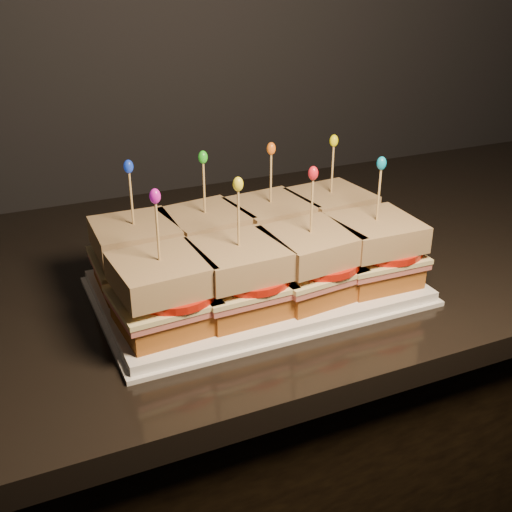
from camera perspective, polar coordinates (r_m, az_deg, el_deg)
name	(u,v)px	position (r m, az deg, el deg)	size (l,w,h in m)	color
cabinet	(242,495)	(1.24, -1.25, -20.47)	(2.34, 0.63, 0.90)	black
granite_slab	(239,266)	(0.96, -1.51, -0.89)	(2.38, 0.67, 0.03)	black
platter	(256,287)	(0.85, 0.00, -2.80)	(0.40, 0.25, 0.02)	white
platter_rim	(256,291)	(0.85, 0.00, -3.16)	(0.41, 0.26, 0.01)	white
sandwich_0_bread_bot	(138,274)	(0.85, -10.44, -1.62)	(0.10, 0.10, 0.03)	brown
sandwich_0_ham	(137,262)	(0.84, -10.54, -0.54)	(0.11, 0.10, 0.01)	#B74F4D
sandwich_0_cheese	(137,257)	(0.84, -10.58, -0.11)	(0.11, 0.11, 0.01)	beige
sandwich_0_tomato	(146,252)	(0.83, -9.71, 0.34)	(0.10, 0.10, 0.01)	red
sandwich_0_bread_top	(135,237)	(0.83, -10.73, 1.71)	(0.10, 0.10, 0.03)	brown
sandwich_0_pick	(132,202)	(0.81, -11.00, 4.77)	(0.00, 0.00, 0.09)	tan
sandwich_0_frill	(128,166)	(0.79, -11.27, 7.81)	(0.01, 0.01, 0.02)	#1435D7
sandwich_1_bread_bot	(207,261)	(0.87, -4.40, -0.47)	(0.10, 0.10, 0.03)	brown
sandwich_1_ham	(206,249)	(0.86, -4.44, 0.58)	(0.11, 0.10, 0.01)	#B74F4D
sandwich_1_cheese	(206,245)	(0.86, -4.45, 1.00)	(0.11, 0.11, 0.01)	beige
sandwich_1_tomato	(216,240)	(0.86, -3.58, 1.45)	(0.10, 0.10, 0.01)	red
sandwich_1_bread_top	(205,225)	(0.85, -4.52, 2.79)	(0.10, 0.10, 0.03)	brown
sandwich_1_pick	(204,191)	(0.83, -4.63, 5.78)	(0.00, 0.00, 0.09)	tan
sandwich_1_frill	(203,157)	(0.82, -4.74, 8.75)	(0.01, 0.01, 0.02)	green
sandwich_2_bread_bot	(270,249)	(0.90, 1.27, 0.60)	(0.10, 0.10, 0.03)	brown
sandwich_2_ham	(270,238)	(0.90, 1.28, 1.63)	(0.11, 0.10, 0.01)	#B74F4D
sandwich_2_cheese	(270,233)	(0.89, 1.28, 2.04)	(0.11, 0.11, 0.01)	beige
sandwich_2_tomato	(280,228)	(0.89, 2.15, 2.47)	(0.10, 0.10, 0.01)	red
sandwich_2_bread_top	(271,214)	(0.88, 1.30, 3.77)	(0.10, 0.10, 0.03)	brown
sandwich_2_pick	(271,181)	(0.87, 1.33, 6.67)	(0.00, 0.00, 0.09)	tan
sandwich_2_frill	(271,149)	(0.85, 1.36, 9.53)	(0.01, 0.01, 0.02)	orange
sandwich_3_bread_bot	(329,238)	(0.95, 6.49, 1.59)	(0.10, 0.10, 0.03)	brown
sandwich_3_ham	(329,227)	(0.94, 6.54, 2.58)	(0.11, 0.10, 0.01)	#B74F4D
sandwich_3_cheese	(330,223)	(0.94, 6.56, 2.97)	(0.11, 0.11, 0.01)	beige
sandwich_3_tomato	(339,218)	(0.93, 7.40, 3.38)	(0.10, 0.10, 0.01)	red
sandwich_3_bread_top	(331,204)	(0.93, 6.65, 4.64)	(0.10, 0.10, 0.03)	brown
sandwich_3_pick	(332,172)	(0.91, 6.80, 7.41)	(0.00, 0.00, 0.09)	tan
sandwich_3_frill	(334,141)	(0.90, 6.94, 10.14)	(0.01, 0.01, 0.02)	#EAE708
sandwich_4_bread_bot	(164,315)	(0.75, -8.22, -5.23)	(0.10, 0.10, 0.03)	brown
sandwich_4_ham	(163,302)	(0.74, -8.30, -4.06)	(0.11, 0.10, 0.01)	#B74F4D
sandwich_4_cheese	(162,297)	(0.74, -8.34, -3.58)	(0.11, 0.11, 0.01)	beige
sandwich_4_tomato	(174,291)	(0.73, -7.34, -3.10)	(0.10, 0.10, 0.01)	red
sandwich_4_bread_top	(161,274)	(0.72, -8.48, -1.57)	(0.10, 0.10, 0.03)	brown
sandwich_4_pick	(158,235)	(0.71, -8.72, 1.84)	(0.00, 0.00, 0.09)	tan
sandwich_4_frill	(155,196)	(0.69, -8.96, 5.28)	(0.01, 0.01, 0.02)	#C315B0
sandwich_5_bread_bot	(239,299)	(0.78, -1.48, -3.82)	(0.10, 0.10, 0.03)	brown
sandwich_5_ham	(239,286)	(0.77, -1.49, -2.67)	(0.11, 0.10, 0.01)	#B74F4D
sandwich_5_cheese	(239,281)	(0.77, -1.50, -2.20)	(0.11, 0.11, 0.01)	beige
sandwich_5_tomato	(250,275)	(0.76, -0.50, -1.72)	(0.10, 0.10, 0.01)	red
sandwich_5_bread_top	(239,259)	(0.75, -1.52, -0.24)	(0.10, 0.10, 0.03)	brown
sandwich_5_pick	(239,222)	(0.73, -1.57, 3.08)	(0.00, 0.00, 0.09)	tan
sandwich_5_frill	(238,184)	(0.72, -1.61, 6.41)	(0.01, 0.01, 0.02)	yellow
sandwich_6_bread_bot	(309,284)	(0.81, 4.72, -2.46)	(0.10, 0.10, 0.03)	brown
sandwich_6_ham	(309,271)	(0.81, 4.76, -1.35)	(0.11, 0.10, 0.01)	#B74F4D
sandwich_6_cheese	(309,266)	(0.80, 4.78, -0.91)	(0.11, 0.11, 0.01)	beige
sandwich_6_tomato	(321,261)	(0.80, 5.76, -0.44)	(0.10, 0.10, 0.01)	red
sandwich_6_bread_top	(310,245)	(0.79, 4.85, 0.99)	(0.10, 0.10, 0.03)	brown
sandwich_6_pick	(312,209)	(0.77, 4.98, 4.17)	(0.00, 0.00, 0.09)	tan
sandwich_6_frill	(313,173)	(0.76, 5.11, 7.35)	(0.01, 0.01, 0.02)	red
sandwich_7_bread_bot	(372,270)	(0.86, 10.30, -1.22)	(0.10, 0.10, 0.03)	brown
sandwich_7_ham	(373,258)	(0.85, 10.39, -0.15)	(0.11, 0.10, 0.01)	#B74F4D
sandwich_7_cheese	(374,253)	(0.85, 10.43, 0.27)	(0.11, 0.11, 0.01)	beige
sandwich_7_tomato	(385,248)	(0.85, 11.36, 0.72)	(0.10, 0.10, 0.01)	red
sandwich_7_bread_top	(376,232)	(0.84, 10.58, 2.08)	(0.10, 0.10, 0.03)	brown
sandwich_7_pick	(379,198)	(0.82, 10.84, 5.10)	(0.00, 0.00, 0.09)	tan
sandwich_7_frill	(382,163)	(0.81, 11.10, 8.10)	(0.01, 0.01, 0.02)	#0C8FB9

